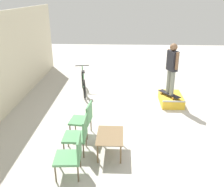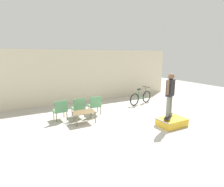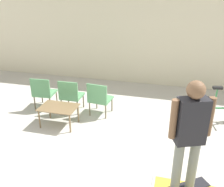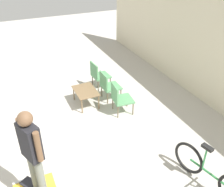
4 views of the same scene
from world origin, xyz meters
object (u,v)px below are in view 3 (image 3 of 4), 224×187
patio_chair_right (99,98)px  bicycle (222,107)px  coffee_table (59,109)px  patio_chair_left (43,91)px  person_skater (190,131)px  patio_chair_center (71,94)px

patio_chair_right → bicycle: bicycle is taller
coffee_table → patio_chair_right: 1.06m
coffee_table → patio_chair_left: bearing=137.5°
person_skater → patio_chair_right: person_skater is taller
patio_chair_left → bicycle: 4.55m
person_skater → bicycle: size_ratio=0.98×
coffee_table → bicycle: bicycle is taller
patio_chair_left → bicycle: bearing=-178.1°
patio_chair_center → patio_chair_right: (0.78, 0.00, 0.00)m
patio_chair_left → person_skater: bearing=140.8°
person_skater → patio_chair_center: person_skater is taller
person_skater → coffee_table: 3.47m
patio_chair_center → bicycle: 3.77m
bicycle → person_skater: bearing=-119.5°
person_skater → patio_chair_center: (-2.80, 2.53, -0.87)m
patio_chair_center → patio_chair_right: 0.78m
person_skater → patio_chair_left: person_skater is taller
person_skater → bicycle: person_skater is taller
coffee_table → patio_chair_center: 0.72m
person_skater → patio_chair_right: 3.36m
person_skater → coffee_table: (-2.80, 1.81, -0.94)m
person_skater → patio_chair_left: bearing=122.5°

